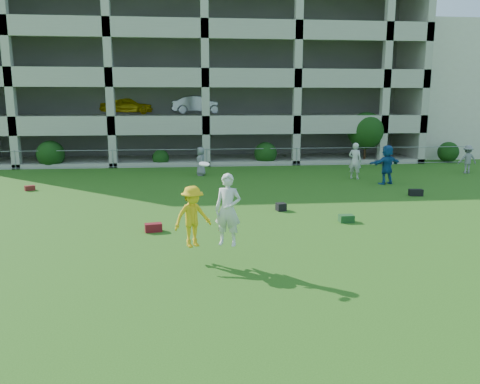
{
  "coord_description": "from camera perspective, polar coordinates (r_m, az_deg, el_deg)",
  "views": [
    {
      "loc": [
        -0.96,
        -11.48,
        4.24
      ],
      "look_at": [
        0.54,
        3.0,
        1.4
      ],
      "focal_mm": 35.0,
      "sensor_mm": 36.0,
      "label": 1
    }
  ],
  "objects": [
    {
      "name": "ground",
      "position": [
        12.28,
        -1.09,
        -9.17
      ],
      "size": [
        100.0,
        100.0,
        0.0
      ],
      "primitive_type": "plane",
      "color": "#235114",
      "rests_on": "ground"
    },
    {
      "name": "frisbee_contest",
      "position": [
        12.28,
        -4.31,
        -2.72
      ],
      "size": [
        1.92,
        1.22,
        2.31
      ],
      "color": "gold",
      "rests_on": "ground"
    },
    {
      "name": "bag_red_a",
      "position": [
        15.71,
        -10.51,
        -4.28
      ],
      "size": [
        0.6,
        0.4,
        0.28
      ],
      "primitive_type": "cube",
      "rotation": [
        0.0,
        0.0,
        0.18
      ],
      "color": "maroon",
      "rests_on": "ground"
    },
    {
      "name": "bystander_d",
      "position": [
        25.32,
        17.47,
        3.21
      ],
      "size": [
        1.98,
        1.17,
        2.03
      ],
      "primitive_type": "imported",
      "rotation": [
        0.0,
        0.0,
        3.46
      ],
      "color": "#1E4D8C",
      "rests_on": "ground"
    },
    {
      "name": "bystander_c",
      "position": [
        27.06,
        -4.79,
        3.74
      ],
      "size": [
        0.62,
        0.86,
        1.64
      ],
      "primitive_type": "imported",
      "rotation": [
        0.0,
        0.0,
        -1.44
      ],
      "color": "slate",
      "rests_on": "ground"
    },
    {
      "name": "bystander_e",
      "position": [
        26.59,
        13.84,
        3.72
      ],
      "size": [
        0.87,
        0.83,
        2.0
      ],
      "primitive_type": "imported",
      "rotation": [
        0.0,
        0.0,
        2.48
      ],
      "color": "silver",
      "rests_on": "ground"
    },
    {
      "name": "bag_red_f",
      "position": [
        24.69,
        -24.25,
        0.45
      ],
      "size": [
        0.53,
        0.47,
        0.24
      ],
      "primitive_type": "cube",
      "rotation": [
        0.0,
        0.0,
        0.52
      ],
      "color": "#510D1B",
      "rests_on": "ground"
    },
    {
      "name": "stucco_building",
      "position": [
        46.19,
        25.82,
        10.9
      ],
      "size": [
        16.0,
        14.0,
        10.0
      ],
      "primitive_type": "cube",
      "color": "beige",
      "rests_on": "ground"
    },
    {
      "name": "parking_garage",
      "position": [
        39.23,
        -4.67,
        13.59
      ],
      "size": [
        30.0,
        14.0,
        12.0
      ],
      "color": "#9E998C",
      "rests_on": "ground"
    },
    {
      "name": "crate_d",
      "position": [
        18.44,
        5.02,
        -1.82
      ],
      "size": [
        0.42,
        0.42,
        0.3
      ],
      "primitive_type": "cube",
      "rotation": [
        0.0,
        0.0,
        0.22
      ],
      "color": "black",
      "rests_on": "ground"
    },
    {
      "name": "shrub_row",
      "position": [
        31.79,
        4.17,
        6.08
      ],
      "size": [
        34.38,
        2.52,
        3.5
      ],
      "color": "#163D11",
      "rests_on": "ground"
    },
    {
      "name": "bag_green_c",
      "position": [
        17.08,
        12.83,
        -3.17
      ],
      "size": [
        0.51,
        0.36,
        0.26
      ],
      "primitive_type": "cube",
      "rotation": [
        0.0,
        0.0,
        0.02
      ],
      "color": "#15391B",
      "rests_on": "ground"
    },
    {
      "name": "bag_black_e",
      "position": [
        22.7,
        20.64,
        -0.06
      ],
      "size": [
        0.64,
        0.38,
        0.3
      ],
      "primitive_type": "cube",
      "rotation": [
        0.0,
        0.0,
        -0.14
      ],
      "color": "black",
      "rests_on": "ground"
    },
    {
      "name": "bystander_f",
      "position": [
        30.93,
        25.98,
        3.6
      ],
      "size": [
        1.14,
        0.73,
        1.67
      ],
      "primitive_type": "imported",
      "rotation": [
        0.0,
        0.0,
        3.04
      ],
      "color": "slate",
      "rests_on": "ground"
    },
    {
      "name": "fence",
      "position": [
        30.71,
        -4.11,
        4.22
      ],
      "size": [
        36.06,
        0.06,
        1.2
      ],
      "color": "gray",
      "rests_on": "ground"
    }
  ]
}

